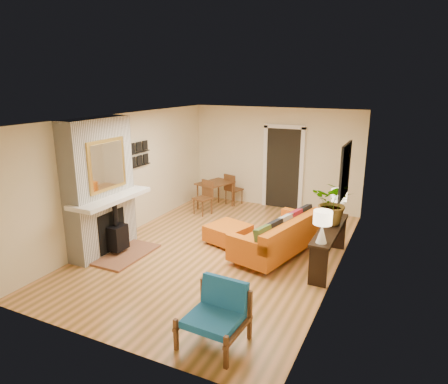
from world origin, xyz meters
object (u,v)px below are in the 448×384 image
Objects in this scene: blue_chair at (218,310)px; console_table at (330,236)px; ottoman at (228,233)px; dining_table at (217,188)px; lamp_far at (339,200)px; sofa at (281,237)px; lamp_near at (322,223)px; houseplant at (334,203)px.

blue_chair reaches higher than console_table.
dining_table is (-1.25, 1.98, 0.33)m from ottoman.
lamp_far is at bearing 90.00° from console_table.
ottoman is at bearing 176.43° from sofa.
lamp_far is (2.08, 0.50, 0.84)m from ottoman.
sofa reaches higher than console_table.
dining_table is at bearing 116.73° from blue_chair.
ottoman is 2.42m from lamp_near.
sofa is 1.30m from lamp_far.
console_table is at bearing -4.38° from ottoman.
lamp_near reaches higher than sofa.
lamp_far reaches higher than dining_table.
blue_chair is 2.93m from console_table.
houseplant reaches higher than ottoman.
dining_table is 2.98× the size of lamp_near.
lamp_far reaches higher than console_table.
ottoman is 3.21m from blue_chair.
dining_table is at bearing 150.15° from houseplant.
ottoman is 2.26m from houseplant.
console_table is at bearing 73.27° from blue_chair.
blue_chair is 5.53m from dining_table.
console_table is at bearing -90.00° from lamp_far.
sofa is 2.83× the size of blue_chair.
sofa reaches higher than ottoman.
dining_table is at bearing 156.07° from lamp_far.
sofa is at bearing -40.54° from dining_table.
lamp_far is at bearing -23.93° from dining_table.
sofa is at bearing 174.61° from console_table.
console_table is 2.29× the size of houseplant.
sofa is 1.21m from houseplant.
lamp_near is (0.84, 2.06, 0.64)m from blue_chair.
lamp_far reaches higher than blue_chair.
sofa is at bearing 138.36° from lamp_near.
lamp_near is at bearing -40.85° from dining_table.
lamp_far is (0.00, 0.66, 0.49)m from console_table.
lamp_near reaches higher than ottoman.
sofa is 2.37× the size of ottoman.
dining_table is at bearing 122.18° from ottoman.
houseplant is (-0.01, 0.23, 0.55)m from console_table.
blue_chair is at bearing -105.33° from houseplant.
lamp_far is at bearing 88.66° from houseplant.
lamp_near is 0.67× the size of houseplant.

